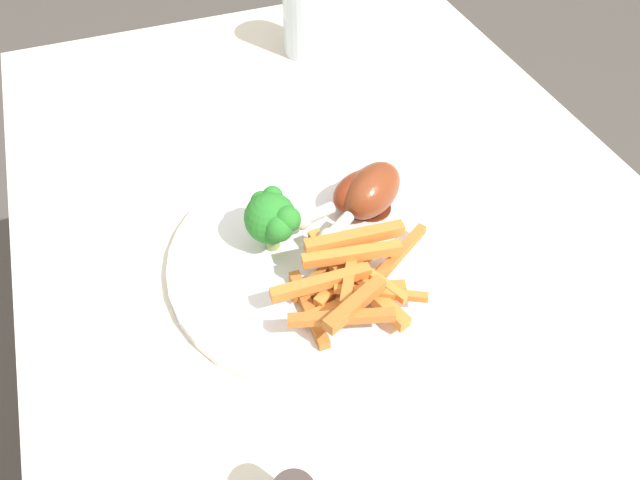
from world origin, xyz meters
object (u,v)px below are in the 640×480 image
Objects in this scene: carrot_fries_pile at (350,279)px; water_glass at (308,14)px; chicken_drumstick_near at (370,193)px; broccoli_floret_front at (272,218)px; chicken_drumstick_far at (360,194)px; dining_table at (367,336)px; dinner_plate at (320,258)px.

water_glass is (0.44, -0.12, 0.02)m from carrot_fries_pile.
water_glass is at bearing -9.38° from chicken_drumstick_near.
chicken_drumstick_far is (0.02, -0.10, -0.02)m from broccoli_floret_front.
carrot_fries_pile is 0.45m from water_glass.
broccoli_floret_front reaches higher than chicken_drumstick_near.
dining_table is 0.14m from dinner_plate.
dinner_plate reaches higher than dining_table.
water_glass reaches higher than broccoli_floret_front.
chicken_drumstick_far is at bearing -53.22° from dinner_plate.
broccoli_floret_front is 0.39m from water_glass.
dinner_plate is at bearing 126.78° from chicken_drumstick_far.
dining_table is 0.17m from chicken_drumstick_near.
broccoli_floret_front is at bearing 62.46° from dining_table.
dining_table is at bearing -117.54° from broccoli_floret_front.
water_glass is at bearing -18.16° from dinner_plate.
broccoli_floret_front is (0.02, 0.04, 0.05)m from dinner_plate.
carrot_fries_pile is 0.11m from chicken_drumstick_far.
dinner_plate is 0.40m from water_glass.
water_glass is (0.34, -0.06, 0.02)m from chicken_drumstick_near.
broccoli_floret_front reaches higher than chicken_drumstick_far.
water_glass is (0.34, -0.06, 0.02)m from chicken_drumstick_far.
carrot_fries_pile is 0.11m from chicken_drumstick_near.
carrot_fries_pile is at bearing 147.35° from chicken_drumstick_near.
chicken_drumstick_near reaches higher than chicken_drumstick_far.
dining_table is at bearing 162.07° from chicken_drumstick_near.
water_glass is (0.40, -0.08, 0.18)m from dining_table.
dinner_plate is 2.41× the size of chicken_drumstick_far.
chicken_drumstick_near is (0.09, -0.06, 0.00)m from carrot_fries_pile.
carrot_fries_pile reaches higher than dinner_plate.
chicken_drumstick_far is 0.34m from water_glass.
dining_table is 0.20m from broccoli_floret_front.
chicken_drumstick_near reaches higher than carrot_fries_pile.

